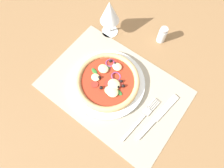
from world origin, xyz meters
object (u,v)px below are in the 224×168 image
Objects in this scene: pizza at (108,80)px; knife at (158,116)px; fork at (142,117)px; plate at (108,83)px; wine_glass at (110,13)px; pepper_shaker at (162,35)px.

pizza reaches higher than knife.
fork is (16.29, -2.89, -2.32)cm from pizza.
plate reaches higher than knife.
plate is 24.62cm from wine_glass.
knife is at bearing -28.20° from wine_glass.
wine_glass reaches higher than pepper_shaker.
pizza is 20.30cm from knife.
knife is at bearing 1.70° from plate.
fork is 2.70× the size of pepper_shaker.
knife is at bearing 1.57° from pizza.
pizza is at bearing 48.80° from plate.
wine_glass is (-13.41, 18.55, 7.21)cm from pizza.
fork is at bearing -10.04° from pizza.
knife is 2.99× the size of pepper_shaker.
fork is 5.18cm from knife.
fork is 37.84cm from wine_glass.
pepper_shaker is at bearing 79.62° from plate.
plate is 3.86× the size of pepper_shaker.
wine_glass is at bearing 60.29° from fork.
pizza is at bearing -54.14° from wine_glass.
knife is (20.20, 0.60, -0.46)cm from plate.
plate is at bearing 86.26° from fork.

